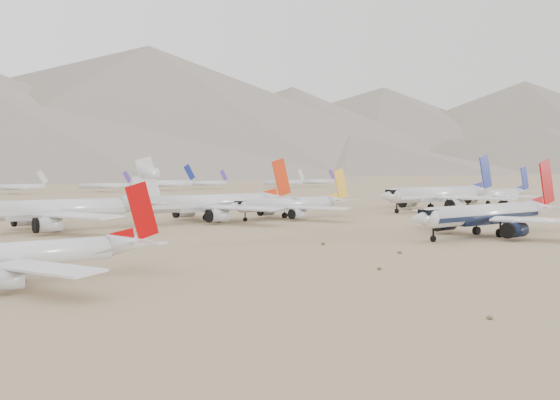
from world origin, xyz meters
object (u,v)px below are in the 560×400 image
main_airliner (490,214)px  second_airliner (20,255)px  row2_white_trijet (58,209)px  row2_navy_widebody (440,195)px

main_airliner → second_airliner: 104.28m
row2_white_trijet → main_airliner: bearing=-43.2°
row2_navy_widebody → main_airliner: bearing=-133.6°
second_airliner → row2_navy_widebody: bearing=19.9°
second_airliner → row2_white_trijet: row2_white_trijet is taller
main_airliner → row2_white_trijet: row2_white_trijet is taller
second_airliner → row2_navy_widebody: 173.82m
second_airliner → row2_navy_widebody: size_ratio=0.66×
row2_navy_widebody → row2_white_trijet: 137.02m
main_airliner → row2_navy_widebody: row2_navy_widebody is taller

